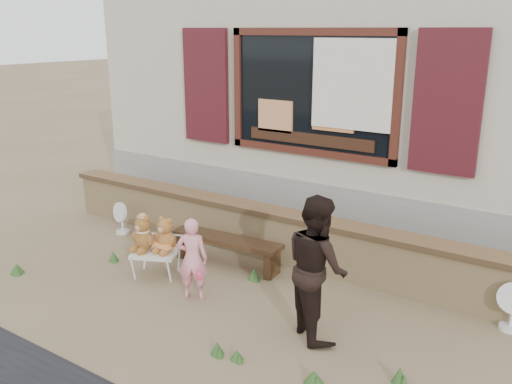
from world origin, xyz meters
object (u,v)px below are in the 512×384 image
Objects in this scene: folding_chair at (156,253)px; adult at (317,267)px; teddy_bear_right at (166,234)px; child at (192,259)px; teddy_bear_left at (144,232)px; bench at (227,245)px.

folding_chair is 2.26m from adult.
child reaches higher than teddy_bear_right.
teddy_bear_right is 0.67m from child.
teddy_bear_left is 1.02× the size of teddy_bear_right.
teddy_bear_right reaches higher than folding_chair.
teddy_bear_left is at bearing -135.53° from bench.
teddy_bear_left is at bearing -180.00° from folding_chair.
child is at bearing -81.64° from bench.
bench is at bearing 27.54° from folding_chair.
teddy_bear_left is (-0.13, -0.06, 0.25)m from folding_chair.
adult reaches higher than teddy_bear_left.
bench is 3.34× the size of teddy_bear_left.
teddy_bear_right is 0.31× the size of adult.
folding_chair is 0.71× the size of child.
teddy_bear_left is at bearing -180.00° from teddy_bear_right.
teddy_bear_right is at bearing -127.05° from bench.
bench is 0.81m from teddy_bear_right.
teddy_bear_left reaches higher than bench.
adult is at bearing -29.17° from teddy_bear_right.
teddy_bear_right is at bearing 0.00° from teddy_bear_left.
child reaches higher than folding_chair.
bench is 2.24× the size of folding_chair.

